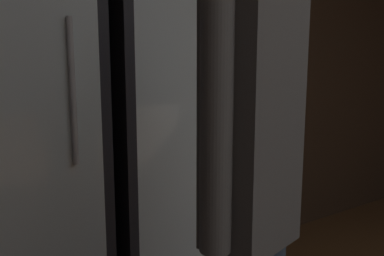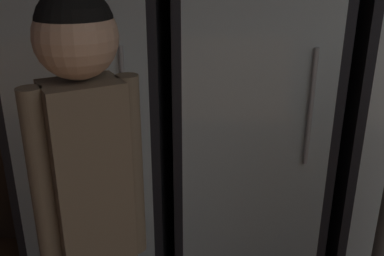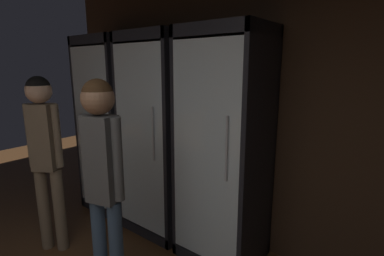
# 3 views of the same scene
# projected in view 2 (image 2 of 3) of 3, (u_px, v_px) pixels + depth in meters

# --- Properties ---
(cooler_far_left) EXTENTS (0.72, 0.60, 2.06)m
(cooler_far_left) POSITION_uv_depth(u_px,v_px,m) (97.00, 106.00, 2.20)
(cooler_far_left) COLOR black
(cooler_far_left) RESTS_ON ground
(cooler_left) EXTENTS (0.72, 0.60, 2.06)m
(cooler_left) POSITION_uv_depth(u_px,v_px,m) (250.00, 109.00, 2.17)
(cooler_left) COLOR black
(cooler_left) RESTS_ON ground
(shopper_far) EXTENTS (0.29, 0.24, 1.65)m
(shopper_far) POSITION_uv_depth(u_px,v_px,m) (92.00, 205.00, 1.28)
(shopper_far) COLOR #72604C
(shopper_far) RESTS_ON ground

